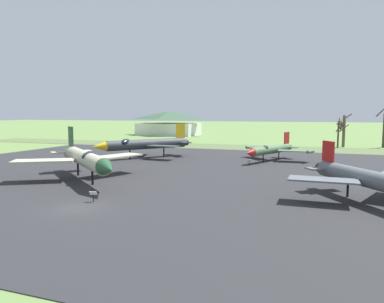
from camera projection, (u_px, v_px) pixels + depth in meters
The scene contains 13 objects.
ground_plane at pixel (78, 208), 27.79m from camera, with size 600.00×600.00×0.00m, color #607F42.
asphalt_apron at pixel (169, 172), 44.47m from camera, with size 74.01×59.40×0.05m, color #28282B.
grass_verge_strip at pixel (233, 147), 77.90m from camera, with size 134.01×12.00×0.06m, color #52653C.
jet_fighter_front_left at pixel (85, 159), 38.85m from camera, with size 15.29×14.28×5.75m.
info_placard_front_left at pixel (93, 195), 29.54m from camera, with size 0.67×0.40×0.96m.
jet_fighter_front_right at pixel (374, 180), 28.23m from camera, with size 11.53×13.45×4.77m.
jet_fighter_rear_center at pixel (144, 144), 58.46m from camera, with size 12.63×14.91×5.62m.
info_placard_rear_center at pixel (88, 160), 52.32m from camera, with size 0.64×0.36×0.83m.
jet_fighter_rear_left at pixel (271, 150), 54.90m from camera, with size 11.02×12.36×4.34m.
info_placard_rear_left at pixel (249, 162), 50.19m from camera, with size 0.63×0.37×0.90m.
bare_tree_far_left at pixel (339, 132), 76.67m from camera, with size 2.57×3.09×5.80m.
bare_tree_left_of_center at pixel (343, 129), 77.96m from camera, with size 3.33×2.81×7.42m.
visitor_building at pixel (169, 123), 120.91m from camera, with size 21.05×13.26×8.11m.
Camera 1 is at (17.52, -22.58, 7.38)m, focal length 33.27 mm.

